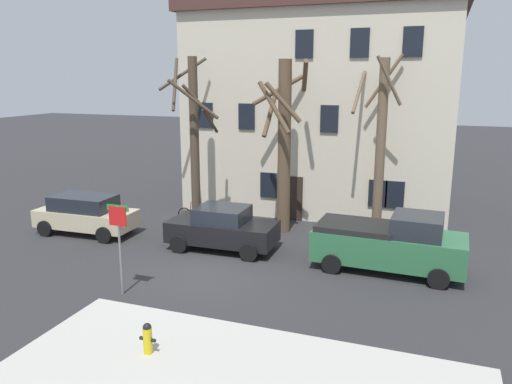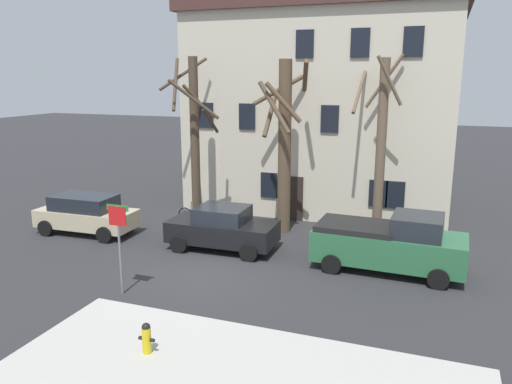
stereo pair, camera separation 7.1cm
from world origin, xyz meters
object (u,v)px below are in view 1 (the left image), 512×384
(car_beige_wagon, at_px, (86,214))
(building_main, at_px, (326,89))
(tree_bare_far, at_px, (380,143))
(fire_hydrant, at_px, (148,338))
(street_sign_pole, at_px, (119,233))
(pickup_truck_green, at_px, (390,243))
(bicycle_leaning, at_px, (195,216))
(tree_bare_mid, at_px, (284,140))
(tree_bare_near, at_px, (194,135))
(car_black_sedan, at_px, (222,228))

(car_beige_wagon, bearing_deg, building_main, 47.62)
(building_main, distance_m, tree_bare_far, 6.47)
(building_main, distance_m, fire_hydrant, 17.62)
(street_sign_pole, bearing_deg, tree_bare_far, 52.84)
(building_main, bearing_deg, street_sign_pole, -103.02)
(car_beige_wagon, bearing_deg, pickup_truck_green, 0.46)
(bicycle_leaning, bearing_deg, street_sign_pole, -79.86)
(tree_bare_mid, bearing_deg, fire_hydrant, -90.28)
(tree_bare_mid, xyz_separation_m, bicycle_leaning, (-4.15, -0.28, -3.63))
(building_main, height_order, fire_hydrant, building_main)
(tree_bare_near, bearing_deg, building_main, 53.93)
(tree_bare_mid, height_order, car_black_sedan, tree_bare_mid)
(car_beige_wagon, xyz_separation_m, street_sign_pole, (5.10, -4.77, 1.13))
(tree_bare_far, bearing_deg, tree_bare_mid, -168.80)
(bicycle_leaning, bearing_deg, pickup_truck_green, -17.63)
(bicycle_leaning, bearing_deg, tree_bare_far, 7.45)
(pickup_truck_green, bearing_deg, car_beige_wagon, -179.54)
(car_beige_wagon, distance_m, street_sign_pole, 7.07)
(building_main, relative_size, tree_bare_far, 1.75)
(building_main, bearing_deg, pickup_truck_green, -64.02)
(pickup_truck_green, height_order, fire_hydrant, pickup_truck_green)
(car_beige_wagon, relative_size, pickup_truck_green, 0.84)
(tree_bare_near, distance_m, tree_bare_mid, 4.08)
(tree_bare_near, height_order, bicycle_leaning, tree_bare_near)
(car_beige_wagon, bearing_deg, bicycle_leaning, 38.48)
(tree_bare_near, bearing_deg, car_beige_wagon, -142.50)
(street_sign_pole, bearing_deg, tree_bare_mid, 70.95)
(car_black_sedan, xyz_separation_m, street_sign_pole, (-1.24, -4.95, 1.15))
(tree_bare_mid, height_order, car_beige_wagon, tree_bare_mid)
(tree_bare_far, xyz_separation_m, car_black_sedan, (-5.42, -3.83, -3.11))
(car_black_sedan, bearing_deg, tree_bare_mid, 63.45)
(street_sign_pole, relative_size, bicycle_leaning, 1.64)
(tree_bare_far, xyz_separation_m, fire_hydrant, (-3.94, -11.65, -3.44))
(building_main, distance_m, car_beige_wagon, 13.34)
(tree_bare_mid, bearing_deg, tree_bare_far, 11.20)
(tree_bare_near, bearing_deg, fire_hydrant, -69.20)
(tree_bare_mid, distance_m, car_beige_wagon, 9.06)
(fire_hydrant, distance_m, street_sign_pole, 4.22)
(car_beige_wagon, xyz_separation_m, pickup_truck_green, (12.69, 0.10, 0.14))
(building_main, xyz_separation_m, pickup_truck_green, (4.39, -9.00, -4.97))
(tree_bare_mid, xyz_separation_m, car_beige_wagon, (-7.86, -3.24, -3.12))
(tree_bare_mid, xyz_separation_m, pickup_truck_green, (4.83, -3.13, -2.98))
(tree_bare_far, height_order, car_black_sedan, tree_bare_far)
(tree_bare_far, bearing_deg, car_beige_wagon, -161.18)
(building_main, height_order, bicycle_leaning, building_main)
(bicycle_leaning, bearing_deg, car_black_sedan, -46.70)
(building_main, bearing_deg, fire_hydrant, -91.69)
(tree_bare_far, xyz_separation_m, bicycle_leaning, (-8.03, -1.05, -3.59))
(tree_bare_far, bearing_deg, fire_hydrant, -108.69)
(tree_bare_far, bearing_deg, pickup_truck_green, -76.43)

